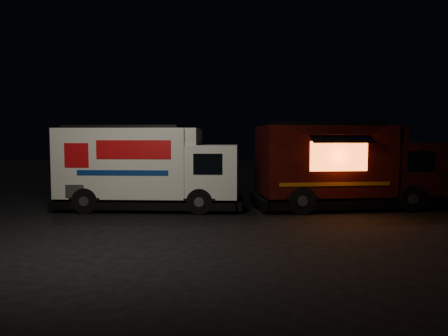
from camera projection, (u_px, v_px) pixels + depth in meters
ground at (185, 225)px, 13.56m from camera, size 80.00×80.00×0.00m
white_truck at (150, 168)px, 16.39m from camera, size 7.00×2.50×3.15m
red_truck at (346, 166)px, 16.65m from camera, size 7.31×3.62×3.26m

